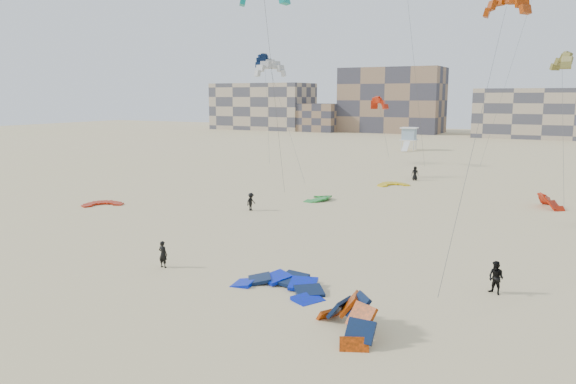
% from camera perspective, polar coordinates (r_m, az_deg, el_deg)
% --- Properties ---
extents(ground, '(320.00, 320.00, 0.00)m').
position_cam_1_polar(ground, '(30.58, -11.80, -9.90)').
color(ground, '#D0B88B').
rests_on(ground, ground).
extents(kite_ground_blue, '(5.63, 5.85, 1.81)m').
position_cam_1_polar(kite_ground_blue, '(30.37, -0.75, -9.83)').
color(kite_ground_blue, '#0107EE').
rests_on(kite_ground_blue, ground).
extents(kite_ground_orange, '(5.66, 5.67, 4.04)m').
position_cam_1_polar(kite_ground_orange, '(25.32, 5.92, -14.00)').
color(kite_ground_orange, '#EB4305').
rests_on(kite_ground_orange, ground).
extents(kite_ground_red, '(4.80, 4.80, 0.65)m').
position_cam_1_polar(kite_ground_red, '(55.84, -18.30, -1.27)').
color(kite_ground_red, '#BB1801').
rests_on(kite_ground_red, ground).
extents(kite_ground_green, '(4.02, 3.81, 1.38)m').
position_cam_1_polar(kite_ground_green, '(55.85, 3.04, -0.78)').
color(kite_ground_green, green).
rests_on(kite_ground_green, ground).
extents(kite_ground_red_far, '(4.63, 4.59, 3.64)m').
position_cam_1_polar(kite_ground_red_far, '(57.16, 25.11, -1.45)').
color(kite_ground_red_far, '#BB1801').
rests_on(kite_ground_red_far, ground).
extents(kite_ground_yellow, '(4.89, 4.92, 0.83)m').
position_cam_1_polar(kite_ground_yellow, '(65.73, 10.62, 0.66)').
color(kite_ground_yellow, '#FEEC10').
rests_on(kite_ground_yellow, ground).
extents(kitesurfer_main, '(0.60, 0.39, 1.63)m').
position_cam_1_polar(kitesurfer_main, '(34.62, -12.59, -6.19)').
color(kitesurfer_main, black).
rests_on(kitesurfer_main, ground).
extents(kitesurfer_b, '(1.06, 0.98, 1.75)m').
position_cam_1_polar(kitesurfer_b, '(31.29, 20.38, -8.18)').
color(kitesurfer_b, black).
rests_on(kitesurfer_b, ground).
extents(kitesurfer_c, '(0.74, 1.11, 1.60)m').
position_cam_1_polar(kitesurfer_c, '(50.49, -3.78, -0.99)').
color(kitesurfer_c, black).
rests_on(kitesurfer_c, ground).
extents(kitesurfer_e, '(0.98, 0.81, 1.72)m').
position_cam_1_polar(kitesurfer_e, '(70.23, 12.78, 1.87)').
color(kitesurfer_e, black).
rests_on(kitesurfer_e, ground).
extents(kite_fly_orange, '(4.76, 32.82, 18.60)m').
position_cam_1_polar(kite_fly_orange, '(56.47, 21.30, 17.14)').
color(kite_fly_orange, '#EB4305').
rests_on(kite_fly_orange, ground).
extents(kite_fly_grey, '(11.48, 11.00, 13.61)m').
position_cam_1_polar(kite_fly_grey, '(70.57, -1.79, 12.28)').
color(kite_fly_grey, silver).
rests_on(kite_fly_grey, ground).
extents(kite_fly_olive, '(4.32, 12.86, 13.73)m').
position_cam_1_polar(kite_fly_olive, '(62.33, 26.07, 11.71)').
color(kite_fly_olive, olive).
rests_on(kite_fly_olive, ground).
extents(kite_fly_navy, '(6.79, 9.30, 15.35)m').
position_cam_1_polar(kite_fly_navy, '(85.50, -2.36, 12.99)').
color(kite_fly_navy, '#07163B').
rests_on(kite_fly_navy, ground).
extents(kite_fly_red, '(4.86, 4.88, 9.37)m').
position_cam_1_polar(kite_fly_red, '(83.90, 9.23, 8.80)').
color(kite_fly_red, '#BB1801').
rests_on(kite_fly_red, ground).
extents(lifeguard_tower_far, '(3.26, 5.99, 4.30)m').
position_cam_1_polar(lifeguard_tower_far, '(109.50, 12.18, 5.29)').
color(lifeguard_tower_far, white).
rests_on(lifeguard_tower_far, ground).
extents(condo_west_a, '(30.00, 15.00, 14.00)m').
position_cam_1_polar(condo_west_a, '(176.02, -2.58, 8.68)').
color(condo_west_a, tan).
rests_on(condo_west_a, ground).
extents(condo_west_b, '(28.00, 14.00, 18.00)m').
position_cam_1_polar(condo_west_b, '(163.48, 10.52, 9.15)').
color(condo_west_b, '#856850').
rests_on(condo_west_b, ground).
extents(condo_mid, '(32.00, 16.00, 12.00)m').
position_cam_1_polar(condo_mid, '(152.40, 24.65, 7.28)').
color(condo_mid, tan).
rests_on(condo_mid, ground).
extents(condo_fill_left, '(12.00, 10.00, 8.00)m').
position_cam_1_polar(condo_fill_left, '(165.12, 3.14, 7.56)').
color(condo_fill_left, '#856850').
rests_on(condo_fill_left, ground).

